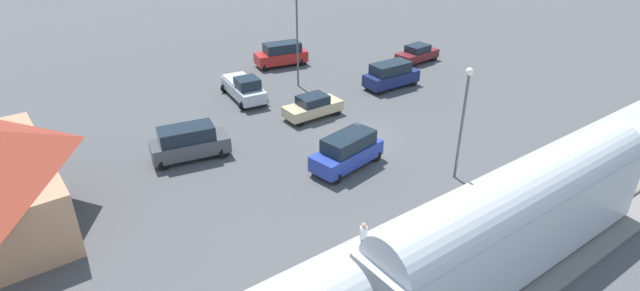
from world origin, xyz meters
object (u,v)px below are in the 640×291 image
object	(u,v)px
suv_navy	(391,75)
light_pole_lot_center	(297,30)
pedestrian_waiting_far	(363,236)
suv_red	(281,54)
suv_charcoal	(189,142)
light_pole_near_platform	(464,110)
pedestrian_on_platform	(552,162)
sedan_maroon	(417,54)
suv_blue	(347,151)
pickup_silver	(244,88)
sedan_tan	(313,106)

from	to	relation	value
suv_navy	light_pole_lot_center	bearing A→B (deg)	51.58
pedestrian_waiting_far	suv_navy	world-z (taller)	suv_navy
light_pole_lot_center	suv_red	bearing A→B (deg)	-17.84
pedestrian_waiting_far	light_pole_lot_center	bearing A→B (deg)	-26.25
suv_charcoal	light_pole_near_platform	bearing A→B (deg)	-134.43
pedestrian_on_platform	sedan_maroon	distance (m)	22.47
suv_red	suv_blue	bearing A→B (deg)	159.42
suv_red	light_pole_lot_center	size ratio (longest dim) A/B	0.66
pickup_silver	suv_red	bearing A→B (deg)	-52.55
sedan_maroon	light_pole_lot_center	bearing A→B (deg)	83.18
sedan_tan	suv_charcoal	bearing A→B (deg)	92.70
pedestrian_on_platform	sedan_tan	size ratio (longest dim) A/B	0.38
suv_navy	suv_charcoal	xyz separation A→B (m)	(-1.54, 19.08, 0.00)
pedestrian_waiting_far	suv_navy	xyz separation A→B (m)	(15.57, -16.40, -0.13)
pedestrian_on_platform	suv_navy	bearing A→B (deg)	-9.75
suv_blue	suv_red	distance (m)	20.16
sedan_tan	light_pole_near_platform	bearing A→B (deg)	-171.19
sedan_maroon	pedestrian_waiting_far	bearing A→B (deg)	129.36
sedan_maroon	light_pole_lot_center	world-z (taller)	light_pole_lot_center
pedestrian_on_platform	light_pole_near_platform	distance (m)	6.39
pedestrian_waiting_far	suv_red	size ratio (longest dim) A/B	0.33
suv_blue	suv_navy	world-z (taller)	same
pickup_silver	light_pole_near_platform	xyz separation A→B (m)	(-18.34, -4.42, 3.43)
light_pole_lot_center	sedan_tan	bearing A→B (deg)	155.67
sedan_maroon	light_pole_lot_center	distance (m)	13.73
sedan_maroon	pickup_silver	distance (m)	18.36
light_pole_near_platform	pickup_silver	bearing A→B (deg)	13.54
pedestrian_waiting_far	light_pole_near_platform	size ratio (longest dim) A/B	0.24
pedestrian_waiting_far	pickup_silver	world-z (taller)	pickup_silver
suv_charcoal	light_pole_lot_center	world-z (taller)	light_pole_lot_center
sedan_tan	suv_blue	bearing A→B (deg)	160.59
pedestrian_on_platform	suv_charcoal	world-z (taller)	suv_charcoal
suv_navy	suv_red	distance (m)	11.37
suv_charcoal	pickup_silver	xyz separation A→B (m)	(6.61, -7.55, -0.12)
suv_charcoal	pickup_silver	bearing A→B (deg)	-48.81
light_pole_near_platform	light_pole_lot_center	xyz separation A→B (m)	(18.25, -0.84, 0.49)
sedan_maroon	pickup_silver	bearing A→B (deg)	84.87
pickup_silver	suv_red	size ratio (longest dim) A/B	1.08
suv_blue	suv_charcoal	xyz separation A→B (m)	(6.89, 7.48, 0.00)
pedestrian_waiting_far	light_pole_lot_center	world-z (taller)	light_pole_lot_center
suv_red	pedestrian_on_platform	bearing A→B (deg)	-176.61
pedestrian_on_platform	suv_navy	xyz separation A→B (m)	(16.87, -2.90, -0.13)
suv_navy	suv_red	world-z (taller)	same
pedestrian_waiting_far	light_pole_near_platform	xyz separation A→B (m)	(2.29, -9.29, 3.18)
suv_blue	sedan_tan	bearing A→B (deg)	-19.41
suv_blue	sedan_maroon	size ratio (longest dim) A/B	1.12
suv_blue	suv_red	world-z (taller)	same
sedan_tan	pickup_silver	distance (m)	6.63
pedestrian_on_platform	pickup_silver	distance (m)	23.57
light_pole_near_platform	pedestrian_on_platform	bearing A→B (deg)	-130.46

